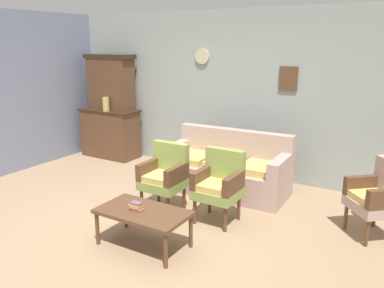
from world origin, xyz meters
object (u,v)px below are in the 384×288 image
object	(u,v)px
side_cabinet	(110,133)
wingback_chair_by_fireplace	(378,195)
vase_on_cabinet	(106,104)
armchair_near_couch_end	(219,183)
coffee_table	(143,214)
armchair_by_doorway	(165,174)
floral_couch	(227,170)
book_stack_on_table	(137,207)

from	to	relation	value
side_cabinet	wingback_chair_by_fireplace	world-z (taller)	side_cabinet
vase_on_cabinet	wingback_chair_by_fireplace	size ratio (longest dim) A/B	0.29
armchair_near_couch_end	coffee_table	xyz separation A→B (m)	(-0.41, -1.00, -0.12)
armchair_by_doorway	side_cabinet	bearing A→B (deg)	146.94
vase_on_cabinet	floral_couch	bearing A→B (deg)	-7.01
armchair_by_doorway	vase_on_cabinet	bearing A→B (deg)	149.07
floral_couch	wingback_chair_by_fireplace	bearing A→B (deg)	-10.21
floral_couch	book_stack_on_table	distance (m)	2.00
book_stack_on_table	armchair_near_couch_end	bearing A→B (deg)	65.85
armchair_by_doorway	wingback_chair_by_fireplace	distance (m)	2.58
floral_couch	coffee_table	size ratio (longest dim) A/B	1.84
vase_on_cabinet	armchair_by_doorway	bearing A→B (deg)	-30.93
floral_couch	armchair_near_couch_end	xyz separation A→B (m)	(0.36, -0.95, 0.17)
wingback_chair_by_fireplace	armchair_near_couch_end	bearing A→B (deg)	-161.69
vase_on_cabinet	book_stack_on_table	size ratio (longest dim) A/B	1.78
coffee_table	side_cabinet	bearing A→B (deg)	137.93
coffee_table	book_stack_on_table	bearing A→B (deg)	-142.17
coffee_table	book_stack_on_table	xyz separation A→B (m)	(-0.05, -0.04, 0.09)
vase_on_cabinet	wingback_chair_by_fireplace	world-z (taller)	vase_on_cabinet
armchair_by_doorway	book_stack_on_table	size ratio (longest dim) A/B	6.11
wingback_chair_by_fireplace	armchair_by_doorway	bearing A→B (deg)	-165.27
floral_couch	armchair_near_couch_end	bearing A→B (deg)	-69.35
armchair_near_couch_end	coffee_table	world-z (taller)	armchair_near_couch_end
wingback_chair_by_fireplace	book_stack_on_table	xyz separation A→B (m)	(-2.20, -1.61, -0.03)
armchair_near_couch_end	coffee_table	distance (m)	1.09
side_cabinet	book_stack_on_table	bearing A→B (deg)	-43.12
wingback_chair_by_fireplace	book_stack_on_table	size ratio (longest dim) A/B	6.11
floral_couch	book_stack_on_table	size ratio (longest dim) A/B	12.52
coffee_table	wingback_chair_by_fireplace	bearing A→B (deg)	36.20
armchair_near_couch_end	side_cabinet	bearing A→B (deg)	155.04
side_cabinet	floral_couch	distance (m)	2.82
book_stack_on_table	coffee_table	bearing A→B (deg)	37.83
vase_on_cabinet	coffee_table	bearing A→B (deg)	-40.92
vase_on_cabinet	armchair_near_couch_end	bearing A→B (deg)	-22.84
armchair_by_doorway	wingback_chair_by_fireplace	bearing A→B (deg)	14.73
floral_couch	coffee_table	xyz separation A→B (m)	(-0.05, -1.95, 0.05)
floral_couch	vase_on_cabinet	bearing A→B (deg)	172.99
side_cabinet	armchair_by_doorway	world-z (taller)	side_cabinet
floral_couch	side_cabinet	bearing A→B (deg)	169.64
vase_on_cabinet	book_stack_on_table	bearing A→B (deg)	-42.02
floral_couch	armchair_by_doorway	size ratio (longest dim) A/B	2.05
armchair_by_doorway	book_stack_on_table	bearing A→B (deg)	-72.66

